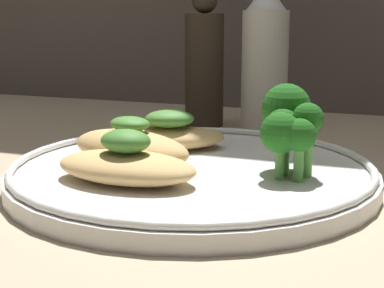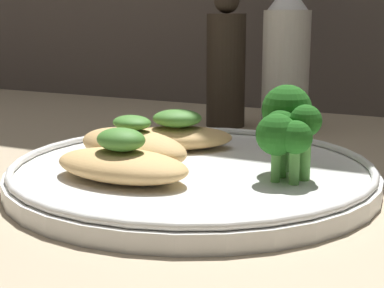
{
  "view_description": "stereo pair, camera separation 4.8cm",
  "coord_description": "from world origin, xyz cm",
  "px_view_note": "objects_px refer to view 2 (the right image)",
  "views": [
    {
      "loc": [
        16.36,
        -44.15,
        13.91
      ],
      "look_at": [
        0.0,
        0.0,
        3.4
      ],
      "focal_mm": 55.0,
      "sensor_mm": 36.0,
      "label": 1
    },
    {
      "loc": [
        20.79,
        -42.24,
        13.91
      ],
      "look_at": [
        0.0,
        0.0,
        3.4
      ],
      "focal_mm": 55.0,
      "sensor_mm": 36.0,
      "label": 2
    }
  ],
  "objects_px": {
    "broccoli_bunch": "(288,124)",
    "pepper_grinder": "(226,65)",
    "plate": "(192,172)",
    "sauce_bottle": "(288,62)"
  },
  "relations": [
    {
      "from": "sauce_bottle",
      "to": "broccoli_bunch",
      "type": "bearing_deg",
      "value": -72.55
    },
    {
      "from": "plate",
      "to": "broccoli_bunch",
      "type": "bearing_deg",
      "value": 6.13
    },
    {
      "from": "plate",
      "to": "sauce_bottle",
      "type": "height_order",
      "value": "sauce_bottle"
    },
    {
      "from": "plate",
      "to": "sauce_bottle",
      "type": "relative_size",
      "value": 1.75
    },
    {
      "from": "plate",
      "to": "pepper_grinder",
      "type": "height_order",
      "value": "pepper_grinder"
    },
    {
      "from": "pepper_grinder",
      "to": "sauce_bottle",
      "type": "bearing_deg",
      "value": 0.0
    },
    {
      "from": "broccoli_bunch",
      "to": "pepper_grinder",
      "type": "bearing_deg",
      "value": 122.64
    },
    {
      "from": "broccoli_bunch",
      "to": "pepper_grinder",
      "type": "height_order",
      "value": "pepper_grinder"
    },
    {
      "from": "broccoli_bunch",
      "to": "pepper_grinder",
      "type": "xyz_separation_m",
      "value": [
        -0.15,
        0.24,
        0.02
      ]
    },
    {
      "from": "plate",
      "to": "broccoli_bunch",
      "type": "height_order",
      "value": "broccoli_bunch"
    }
  ]
}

